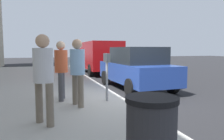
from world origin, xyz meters
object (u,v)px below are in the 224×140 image
at_px(parking_meter, 107,67).
at_px(pedestrian_at_meter, 77,67).
at_px(pedestrian_bystander, 43,71).
at_px(parking_officer, 61,66).
at_px(parked_sedan_near, 136,68).
at_px(parked_van_far, 99,55).

distance_m(parking_meter, pedestrian_at_meter, 0.97).
xyz_separation_m(parking_meter, pedestrian_at_meter, (-0.31, 0.91, 0.05)).
bearing_deg(pedestrian_at_meter, parking_meter, 4.97).
distance_m(parking_meter, pedestrian_bystander, 2.37).
xyz_separation_m(pedestrian_at_meter, pedestrian_bystander, (-1.25, 0.87, 0.02)).
xyz_separation_m(pedestrian_bystander, parking_officer, (2.08, -0.51, -0.04)).
height_order(pedestrian_bystander, parked_sedan_near, pedestrian_bystander).
height_order(parking_officer, parked_sedan_near, parking_officer).
relative_size(pedestrian_bystander, parked_van_far, 0.35).
bearing_deg(pedestrian_bystander, parking_officer, 44.96).
bearing_deg(parking_meter, pedestrian_at_meter, 109.06).
distance_m(parked_sedan_near, parked_van_far, 6.31).
bearing_deg(parked_van_far, parking_meter, 167.16).
bearing_deg(parking_officer, parked_van_far, 79.34).
distance_m(parking_meter, parked_van_far, 8.81).
xyz_separation_m(parking_meter, parking_officer, (0.52, 1.27, 0.03)).
height_order(pedestrian_at_meter, pedestrian_bystander, pedestrian_bystander).
xyz_separation_m(parking_meter, parked_sedan_near, (2.29, -1.96, -0.27)).
distance_m(parking_officer, parked_van_far, 8.69).
relative_size(parking_meter, parking_officer, 0.80).
bearing_deg(parked_sedan_near, parked_van_far, 0.02).
bearing_deg(parking_meter, parked_van_far, -12.84).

